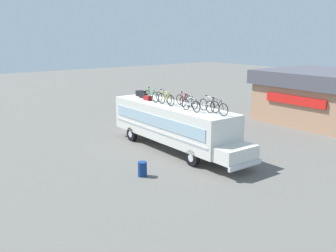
{
  "coord_description": "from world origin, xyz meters",
  "views": [
    {
      "loc": [
        19.16,
        -14.66,
        7.38
      ],
      "look_at": [
        -0.41,
        0.0,
        1.46
      ],
      "focal_mm": 40.16,
      "sensor_mm": 36.0,
      "label": 1
    }
  ],
  "objects_px": {
    "rooftop_bicycle_1": "(151,96)",
    "rooftop_bicycle_4": "(184,100)",
    "rooftop_bicycle_3": "(166,99)",
    "luggage_bag_2": "(144,96)",
    "rooftop_bicycle_7": "(209,105)",
    "luggage_bag_3": "(148,98)",
    "rooftop_bicycle_6": "(191,105)",
    "rooftop_bicycle_2": "(164,97)",
    "rooftop_bicycle_8": "(216,108)",
    "luggage_bag_1": "(141,93)",
    "rooftop_bicycle_5": "(189,102)",
    "trash_bin": "(142,169)",
    "bus": "(174,123)"
  },
  "relations": [
    {
      "from": "rooftop_bicycle_3",
      "to": "rooftop_bicycle_4",
      "type": "xyz_separation_m",
      "value": [
        0.87,
        0.8,
        -0.03
      ]
    },
    {
      "from": "rooftop_bicycle_1",
      "to": "rooftop_bicycle_8",
      "type": "distance_m",
      "value": 5.84
    },
    {
      "from": "luggage_bag_1",
      "to": "rooftop_bicycle_3",
      "type": "xyz_separation_m",
      "value": [
        4.1,
        -0.71,
        0.2
      ]
    },
    {
      "from": "rooftop_bicycle_4",
      "to": "rooftop_bicycle_6",
      "type": "relative_size",
      "value": 0.98
    },
    {
      "from": "rooftop_bicycle_4",
      "to": "rooftop_bicycle_5",
      "type": "xyz_separation_m",
      "value": [
        0.78,
        -0.28,
        -0.01
      ]
    },
    {
      "from": "rooftop_bicycle_2",
      "to": "rooftop_bicycle_7",
      "type": "bearing_deg",
      "value": 5.02
    },
    {
      "from": "luggage_bag_2",
      "to": "rooftop_bicycle_6",
      "type": "bearing_deg",
      "value": -4.06
    },
    {
      "from": "rooftop_bicycle_7",
      "to": "rooftop_bicycle_8",
      "type": "bearing_deg",
      "value": -15.59
    },
    {
      "from": "luggage_bag_2",
      "to": "rooftop_bicycle_7",
      "type": "xyz_separation_m",
      "value": [
        6.47,
        0.36,
        0.22
      ]
    },
    {
      "from": "rooftop_bicycle_3",
      "to": "rooftop_bicycle_5",
      "type": "xyz_separation_m",
      "value": [
        1.65,
        0.51,
        -0.04
      ]
    },
    {
      "from": "rooftop_bicycle_5",
      "to": "trash_bin",
      "type": "bearing_deg",
      "value": -70.78
    },
    {
      "from": "luggage_bag_3",
      "to": "luggage_bag_1",
      "type": "bearing_deg",
      "value": 161.24
    },
    {
      "from": "rooftop_bicycle_1",
      "to": "rooftop_bicycle_4",
      "type": "xyz_separation_m",
      "value": [
        2.55,
        0.81,
        -0.03
      ]
    },
    {
      "from": "rooftop_bicycle_5",
      "to": "rooftop_bicycle_6",
      "type": "distance_m",
      "value": 1.02
    },
    {
      "from": "luggage_bag_3",
      "to": "rooftop_bicycle_5",
      "type": "height_order",
      "value": "rooftop_bicycle_5"
    },
    {
      "from": "rooftop_bicycle_2",
      "to": "rooftop_bicycle_6",
      "type": "relative_size",
      "value": 1.07
    },
    {
      "from": "rooftop_bicycle_2",
      "to": "rooftop_bicycle_4",
      "type": "bearing_deg",
      "value": 14.25
    },
    {
      "from": "rooftop_bicycle_1",
      "to": "rooftop_bicycle_4",
      "type": "distance_m",
      "value": 2.68
    },
    {
      "from": "luggage_bag_2",
      "to": "rooftop_bicycle_8",
      "type": "xyz_separation_m",
      "value": [
        7.34,
        0.12,
        0.22
      ]
    },
    {
      "from": "bus",
      "to": "trash_bin",
      "type": "bearing_deg",
      "value": -56.52
    },
    {
      "from": "rooftop_bicycle_1",
      "to": "rooftop_bicycle_3",
      "type": "height_order",
      "value": "rooftop_bicycle_1"
    },
    {
      "from": "rooftop_bicycle_2",
      "to": "rooftop_bicycle_6",
      "type": "height_order",
      "value": "rooftop_bicycle_6"
    },
    {
      "from": "rooftop_bicycle_3",
      "to": "rooftop_bicycle_6",
      "type": "xyz_separation_m",
      "value": [
        2.51,
        -0.03,
        -0.02
      ]
    },
    {
      "from": "rooftop_bicycle_1",
      "to": "rooftop_bicycle_3",
      "type": "distance_m",
      "value": 1.68
    },
    {
      "from": "luggage_bag_1",
      "to": "bus",
      "type": "bearing_deg",
      "value": -4.17
    },
    {
      "from": "rooftop_bicycle_1",
      "to": "trash_bin",
      "type": "xyz_separation_m",
      "value": [
        4.89,
        -3.96,
        -2.98
      ]
    },
    {
      "from": "luggage_bag_2",
      "to": "rooftop_bicycle_4",
      "type": "relative_size",
      "value": 0.47
    },
    {
      "from": "rooftop_bicycle_5",
      "to": "rooftop_bicycle_1",
      "type": "bearing_deg",
      "value": -171.02
    },
    {
      "from": "rooftop_bicycle_5",
      "to": "trash_bin",
      "type": "height_order",
      "value": "rooftop_bicycle_5"
    },
    {
      "from": "bus",
      "to": "rooftop_bicycle_6",
      "type": "distance_m",
      "value": 2.72
    },
    {
      "from": "bus",
      "to": "rooftop_bicycle_7",
      "type": "relative_size",
      "value": 6.85
    },
    {
      "from": "luggage_bag_3",
      "to": "rooftop_bicycle_6",
      "type": "height_order",
      "value": "rooftop_bicycle_6"
    },
    {
      "from": "rooftop_bicycle_5",
      "to": "rooftop_bicycle_6",
      "type": "xyz_separation_m",
      "value": [
        0.87,
        -0.55,
        0.01
      ]
    },
    {
      "from": "rooftop_bicycle_3",
      "to": "trash_bin",
      "type": "distance_m",
      "value": 5.91
    },
    {
      "from": "luggage_bag_1",
      "to": "rooftop_bicycle_1",
      "type": "height_order",
      "value": "rooftop_bicycle_1"
    },
    {
      "from": "rooftop_bicycle_3",
      "to": "rooftop_bicycle_8",
      "type": "height_order",
      "value": "rooftop_bicycle_8"
    },
    {
      "from": "luggage_bag_2",
      "to": "luggage_bag_3",
      "type": "bearing_deg",
      "value": -17.21
    },
    {
      "from": "bus",
      "to": "rooftop_bicycle_4",
      "type": "bearing_deg",
      "value": 37.46
    },
    {
      "from": "luggage_bag_2",
      "to": "rooftop_bicycle_3",
      "type": "height_order",
      "value": "rooftop_bicycle_3"
    },
    {
      "from": "rooftop_bicycle_2",
      "to": "trash_bin",
      "type": "bearing_deg",
      "value": -47.58
    },
    {
      "from": "rooftop_bicycle_3",
      "to": "rooftop_bicycle_2",
      "type": "bearing_deg",
      "value": 153.55
    },
    {
      "from": "bus",
      "to": "rooftop_bicycle_2",
      "type": "height_order",
      "value": "rooftop_bicycle_2"
    },
    {
      "from": "luggage_bag_3",
      "to": "rooftop_bicycle_4",
      "type": "relative_size",
      "value": 0.39
    },
    {
      "from": "rooftop_bicycle_5",
      "to": "luggage_bag_1",
      "type": "bearing_deg",
      "value": 178.07
    },
    {
      "from": "luggage_bag_3",
      "to": "rooftop_bicycle_3",
      "type": "relative_size",
      "value": 0.37
    },
    {
      "from": "bus",
      "to": "rooftop_bicycle_1",
      "type": "distance_m",
      "value": 2.59
    },
    {
      "from": "rooftop_bicycle_1",
      "to": "rooftop_bicycle_2",
      "type": "distance_m",
      "value": 1.0
    },
    {
      "from": "luggage_bag_1",
      "to": "rooftop_bicycle_7",
      "type": "height_order",
      "value": "rooftop_bicycle_7"
    },
    {
      "from": "rooftop_bicycle_7",
      "to": "luggage_bag_1",
      "type": "bearing_deg",
      "value": -179.77
    },
    {
      "from": "bus",
      "to": "rooftop_bicycle_6",
      "type": "relative_size",
      "value": 7.1
    }
  ]
}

